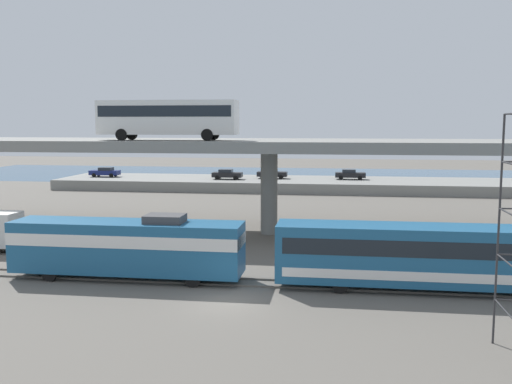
{
  "coord_description": "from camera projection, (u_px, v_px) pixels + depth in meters",
  "views": [
    {
      "loc": [
        5.92,
        -29.66,
        9.83
      ],
      "look_at": [
        -0.99,
        18.7,
        3.91
      ],
      "focal_mm": 39.69,
      "sensor_mm": 36.0,
      "label": 1
    }
  ],
  "objects": [
    {
      "name": "parked_car_1",
      "position": [
        105.0,
        172.0,
        88.79
      ],
      "size": [
        4.58,
        1.96,
        1.5
      ],
      "rotation": [
        0.0,
        0.0,
        3.14
      ],
      "color": "navy",
      "rests_on": "pier_parking_lot"
    },
    {
      "name": "train_coach_lead",
      "position": [
        464.0,
        256.0,
        32.95
      ],
      "size": [
        21.85,
        3.04,
        3.86
      ],
      "rotation": [
        0.0,
        0.0,
        3.14
      ],
      "color": "#1E5984",
      "rests_on": "ground_plane"
    },
    {
      "name": "ground_plane",
      "position": [
        226.0,
        303.0,
        31.16
      ],
      "size": [
        260.0,
        260.0,
        0.0
      ],
      "primitive_type": "plane",
      "color": "#605B54"
    },
    {
      "name": "pier_parking_lot",
      "position": [
        297.0,
        184.0,
        85.12
      ],
      "size": [
        72.1,
        13.11,
        1.5
      ],
      "primitive_type": "cube",
      "color": "gray",
      "rests_on": "ground_plane"
    },
    {
      "name": "train_locomotive",
      "position": [
        116.0,
        244.0,
        35.94
      ],
      "size": [
        15.77,
        3.04,
        4.18
      ],
      "rotation": [
        0.0,
        0.0,
        3.14
      ],
      "color": "#1E5984",
      "rests_on": "ground_plane"
    },
    {
      "name": "parked_car_3",
      "position": [
        227.0,
        174.0,
        85.0
      ],
      "size": [
        4.46,
        1.99,
        1.5
      ],
      "color": "black",
      "rests_on": "pier_parking_lot"
    },
    {
      "name": "parked_car_0",
      "position": [
        272.0,
        173.0,
        86.13
      ],
      "size": [
        4.54,
        1.91,
        1.5
      ],
      "color": "black",
      "rests_on": "pier_parking_lot"
    },
    {
      "name": "transit_bus_on_overpass",
      "position": [
        168.0,
        116.0,
        48.41
      ],
      "size": [
        12.0,
        2.68,
        3.4
      ],
      "color": "silver",
      "rests_on": "highway_overpass"
    },
    {
      "name": "harbor_water",
      "position": [
        305.0,
        175.0,
        107.81
      ],
      "size": [
        140.0,
        36.0,
        0.01
      ],
      "primitive_type": "cube",
      "color": "#385B7A",
      "rests_on": "ground_plane"
    },
    {
      "name": "rail_strip_near",
      "position": [
        236.0,
        285.0,
        34.32
      ],
      "size": [
        110.0,
        0.12,
        0.12
      ],
      "primitive_type": "cube",
      "color": "#59544C",
      "rests_on": "ground_plane"
    },
    {
      "name": "parked_car_2",
      "position": [
        350.0,
        174.0,
        84.74
      ],
      "size": [
        4.49,
        1.93,
        1.5
      ],
      "color": "black",
      "rests_on": "pier_parking_lot"
    },
    {
      "name": "highway_overpass",
      "position": [
        269.0,
        147.0,
        49.88
      ],
      "size": [
        96.0,
        11.94,
        8.39
      ],
      "color": "gray",
      "rests_on": "ground_plane"
    },
    {
      "name": "rail_strip_far",
      "position": [
        240.0,
        279.0,
        35.85
      ],
      "size": [
        110.0,
        0.12,
        0.12
      ],
      "primitive_type": "cube",
      "color": "#59544C",
      "rests_on": "ground_plane"
    }
  ]
}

